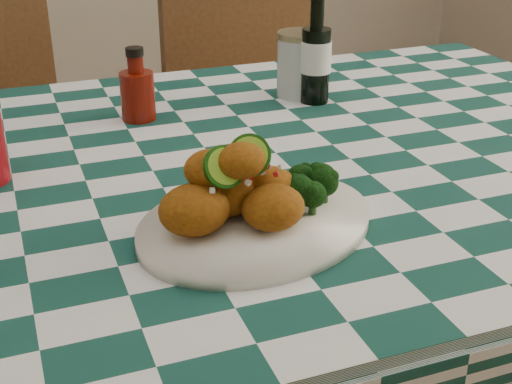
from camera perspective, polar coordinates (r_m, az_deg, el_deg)
name	(u,v)px	position (r m, az deg, el deg)	size (l,w,h in m)	color
dining_table	(221,359)	(1.34, -2.79, -13.21)	(1.66, 1.06, 0.79)	#134239
plate	(256,224)	(0.92, 0.00, -2.57)	(0.33, 0.26, 0.02)	white
fried_chicken_pile	(238,183)	(0.89, -1.41, 0.73)	(0.17, 0.12, 0.11)	#8F510D
broccoli_side	(308,187)	(0.95, 4.22, 0.43)	(0.07, 0.07, 0.05)	black
ketchup_bottle	(137,84)	(1.31, -9.51, 8.51)	(0.06, 0.06, 0.13)	#600E04
mason_jar	(299,64)	(1.43, 3.50, 10.16)	(0.09, 0.09, 0.13)	#B2BCBA
beer_bottle	(316,48)	(1.39, 4.82, 11.41)	(0.06, 0.06, 0.21)	black
wooden_chair_left	(0,174)	(1.90, -19.81, 1.36)	(0.45, 0.48, 1.00)	#472814
wooden_chair_right	(266,135)	(2.03, 0.83, 4.59)	(0.46, 0.48, 1.01)	#472814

